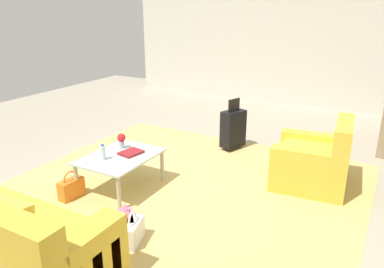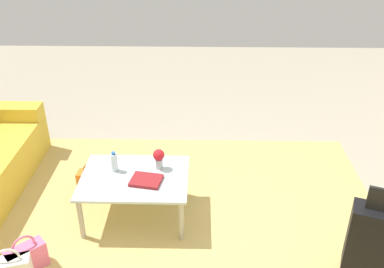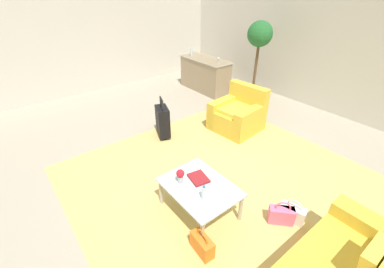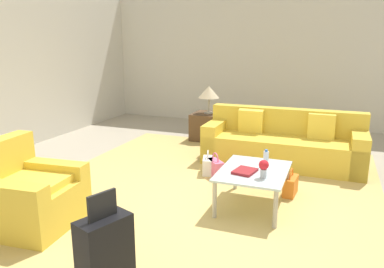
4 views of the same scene
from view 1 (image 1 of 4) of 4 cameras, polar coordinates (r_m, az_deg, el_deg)
name	(u,v)px [view 1 (image 1 of 4)]	position (r m, az deg, el deg)	size (l,w,h in m)	color
ground_plane	(171,184)	(5.04, -3.22, -7.62)	(12.00, 12.00, 0.00)	#A89E89
wall_left	(286,37)	(9.21, 14.12, 14.08)	(0.12, 8.00, 3.10)	beige
area_rug	(158,208)	(4.51, -5.16, -11.12)	(5.20, 4.40, 0.01)	tan
armchair	(316,164)	(5.15, 18.41, -4.33)	(0.98, 0.99, 0.91)	gold
coffee_table	(120,160)	(4.86, -10.85, -3.86)	(1.00, 0.76, 0.45)	silver
water_bottle	(103,152)	(4.73, -13.43, -2.75)	(0.06, 0.06, 0.20)	silver
coffee_table_book	(131,153)	(4.87, -9.27, -2.81)	(0.28, 0.22, 0.03)	maroon
flower_vase	(121,139)	(5.04, -10.70, -0.81)	(0.11, 0.11, 0.21)	#B2B7BC
suitcase_black	(233,128)	(6.14, 6.28, 0.88)	(0.45, 0.34, 0.85)	black
handbag_pink	(126,224)	(4.01, -9.97, -13.43)	(0.33, 0.32, 0.36)	pink
handbag_orange	(71,188)	(4.88, -17.92, -7.85)	(0.33, 0.16, 0.36)	orange
handbag_white	(133,232)	(3.88, -9.00, -14.53)	(0.35, 0.22, 0.36)	white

